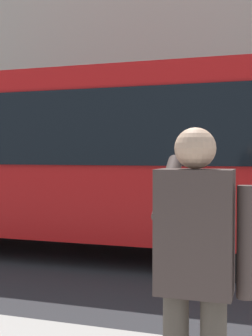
{
  "coord_description": "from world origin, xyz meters",
  "views": [
    {
      "loc": [
        -0.96,
        7.23,
        1.71
      ],
      "look_at": [
        1.44,
        -0.24,
        1.47
      ],
      "focal_mm": 48.02,
      "sensor_mm": 36.0,
      "label": 1
    }
  ],
  "objects": [
    {
      "name": "ground_plane",
      "position": [
        0.0,
        0.0,
        0.0
      ],
      "size": [
        60.0,
        60.0,
        0.0
      ],
      "primitive_type": "plane",
      "color": "#2B2B2D"
    },
    {
      "name": "building_facade_far",
      "position": [
        -0.02,
        -6.8,
        5.99
      ],
      "size": [
        28.0,
        1.55,
        12.0
      ],
      "color": "beige",
      "rests_on": "ground_plane"
    },
    {
      "name": "red_bus",
      "position": [
        2.52,
        -0.03,
        1.68
      ],
      "size": [
        9.05,
        2.54,
        3.08
      ],
      "color": "red",
      "rests_on": "ground_plane"
    },
    {
      "name": "pedestrian_photographer",
      "position": [
        -0.59,
        4.87,
        1.14
      ],
      "size": [
        0.53,
        0.52,
        1.7
      ],
      "color": "#4C4238",
      "rests_on": "sidewalk_curb"
    }
  ]
}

